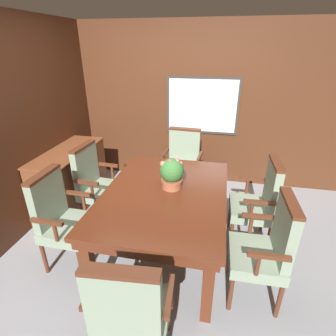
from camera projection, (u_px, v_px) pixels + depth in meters
ground_plane at (152, 251)px, 2.95m from camera, size 14.00×14.00×0.00m
wall_back at (181, 106)px, 4.13m from camera, size 7.20×0.08×2.45m
dining_table at (165, 200)px, 2.71m from camera, size 1.23×1.70×0.75m
chair_head_near at (130, 311)px, 1.68m from camera, size 0.57×0.50×1.02m
chair_head_far at (183, 161)px, 3.85m from camera, size 0.56×0.49×1.02m
chair_left_far at (95, 181)px, 3.28m from camera, size 0.49×0.57×1.02m
chair_right_far at (259, 200)px, 2.89m from camera, size 0.47×0.55×1.02m
chair_left_near at (61, 216)px, 2.61m from camera, size 0.46×0.55×1.02m
chair_right_near at (267, 246)px, 2.22m from camera, size 0.47×0.55×1.02m
potted_plant at (172, 173)px, 2.68m from camera, size 0.25×0.26×0.33m
sideboard_cabinet at (72, 178)px, 3.67m from camera, size 0.51×1.25×0.82m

